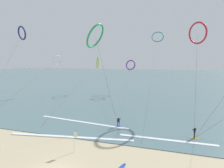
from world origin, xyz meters
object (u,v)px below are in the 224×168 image
Objects in this scene: surfer_cobalt at (118,122)px; kite_ivory at (57,60)px; kite_teal at (158,37)px; kite_emerald at (95,36)px; kite_violet at (131,65)px; kite_navy at (22,33)px; kite_crimson at (198,33)px; surfer_amber at (194,133)px; beach_flag at (75,139)px; surfboard_spare at (121,168)px; kite_lime at (97,62)px.

surfer_cobalt is 35.01m from kite_ivory.
kite_teal reaches higher than kite_emerald.
kite_violet is at bearing -116.30° from kite_teal.
kite_teal reaches higher than kite_ivory.
kite_emerald is (-10.74, -41.53, -5.32)m from kite_teal.
kite_crimson is at bearing -157.87° from kite_navy.
surfer_cobalt is at bearing 88.87° from surfer_amber.
kite_violet is at bearing 87.98° from beach_flag.
kite_navy is at bearing -136.49° from kite_teal.
kite_crimson is at bearing 64.43° from surfboard_spare.
kite_lime is (-25.33, 29.63, 9.70)m from surfer_amber.
kite_crimson is 31.76m from surfboard_spare.
kite_teal is at bearing 97.15° from kite_lime.
kite_lime is at bearing 27.29° from kite_crimson.
surfboard_spare is (-8.79, -9.03, -0.78)m from surfer_amber.
surfer_cobalt is 25.67m from kite_crimson.
surfer_amber is at bearing -178.37° from kite_navy.
kite_teal is at bearing -119.60° from kite_navy.
kite_crimson is 7.45× the size of beach_flag.
kite_navy is at bearing -72.39° from kite_lime.
kite_navy is 27.42m from kite_emerald.
kite_teal is 30.32m from kite_crimson.
kite_lime is 43.34m from surfboard_spare.
beach_flag is at bearing 121.45° from surfer_amber.
kite_ivory reaches higher than surfboard_spare.
kite_navy is 0.60× the size of kite_lime.
beach_flag is (21.99, -30.28, -9.56)m from kite_ivory.
surfer_cobalt is at bearing 177.34° from kite_navy.
surfer_amber is 22.35m from kite_crimson.
kite_emerald is at bearing 120.65° from surfer_cobalt.
surfer_amber is 40.17m from kite_lime.
surfer_cobalt is 15.17m from kite_emerald.
kite_ivory is 40.74m from kite_crimson.
kite_crimson reaches higher than beach_flag.
surfboard_spare is at bearing -115.85° from surfer_cobalt.
kite_crimson is at bearing 34.13° from kite_lime.
surfer_cobalt is 33.17m from kite_lime.
surfer_cobalt reaches higher than surfboard_spare.
kite_crimson is at bearing -24.57° from kite_violet.
surfboard_spare is at bearing -5.60° from kite_lime.
surfer_amber is 0.07× the size of kite_ivory.
kite_teal is 2.41× the size of kite_navy.
kite_teal reaches higher than surfboard_spare.
kite_ivory is at bearing -143.26° from kite_teal.
kite_navy is 43.27m from surfboard_spare.
kite_emerald reaches higher than beach_flag.
beach_flag is (10.50, -37.12, -8.79)m from kite_lime.
kite_violet is at bearing -130.56° from kite_navy.
kite_teal reaches higher than kite_crimson.
kite_violet is at bearing 29.68° from surfer_amber.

